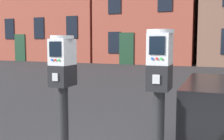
% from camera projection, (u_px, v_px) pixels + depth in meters
% --- Properties ---
extents(parking_meter_near_kerb, '(0.22, 0.25, 1.32)m').
position_uv_depth(parking_meter_near_kerb, '(63.00, 80.00, 2.51)').
color(parking_meter_near_kerb, black).
rests_on(parking_meter_near_kerb, sidewalk_slab).
extents(parking_meter_twin_adjacent, '(0.22, 0.25, 1.35)m').
position_uv_depth(parking_meter_twin_adjacent, '(159.00, 82.00, 2.16)').
color(parking_meter_twin_adjacent, black).
rests_on(parking_meter_twin_adjacent, sidewalk_slab).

